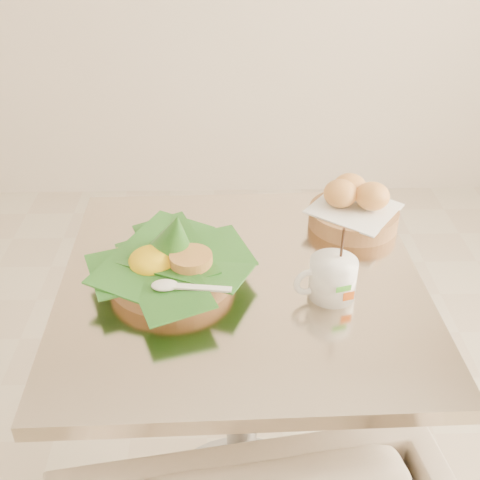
{
  "coord_description": "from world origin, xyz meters",
  "views": [
    {
      "loc": [
        0.07,
        -0.96,
        1.44
      ],
      "look_at": [
        0.09,
        0.02,
        0.82
      ],
      "focal_mm": 45.0,
      "sensor_mm": 36.0,
      "label": 1
    }
  ],
  "objects_px": {
    "cafe_table": "(242,362)",
    "rice_basket": "(171,261)",
    "coffee_mug": "(332,277)",
    "bread_basket": "(354,207)"
  },
  "relations": [
    {
      "from": "rice_basket",
      "to": "bread_basket",
      "type": "relative_size",
      "value": 1.3
    },
    {
      "from": "rice_basket",
      "to": "cafe_table",
      "type": "bearing_deg",
      "value": -1.51
    },
    {
      "from": "cafe_table",
      "to": "rice_basket",
      "type": "height_order",
      "value": "rice_basket"
    },
    {
      "from": "bread_basket",
      "to": "cafe_table",
      "type": "bearing_deg",
      "value": -140.7
    },
    {
      "from": "coffee_mug",
      "to": "bread_basket",
      "type": "bearing_deg",
      "value": 71.29
    },
    {
      "from": "cafe_table",
      "to": "coffee_mug",
      "type": "bearing_deg",
      "value": -18.97
    },
    {
      "from": "cafe_table",
      "to": "bread_basket",
      "type": "bearing_deg",
      "value": 39.3
    },
    {
      "from": "rice_basket",
      "to": "coffee_mug",
      "type": "xyz_separation_m",
      "value": [
        0.3,
        -0.06,
        -0.0
      ]
    },
    {
      "from": "rice_basket",
      "to": "bread_basket",
      "type": "bearing_deg",
      "value": 27.63
    },
    {
      "from": "cafe_table",
      "to": "rice_basket",
      "type": "bearing_deg",
      "value": 178.49
    }
  ]
}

